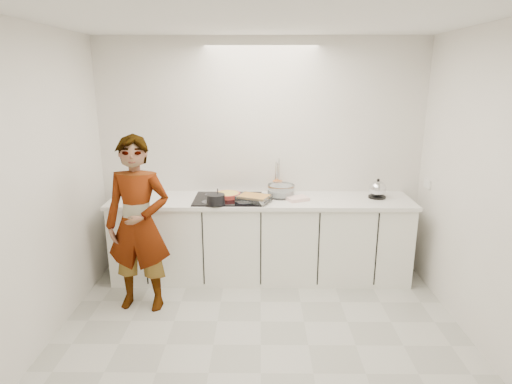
{
  "coord_description": "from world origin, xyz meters",
  "views": [
    {
      "loc": [
        -0.01,
        -3.13,
        2.19
      ],
      "look_at": [
        -0.05,
        1.05,
        1.05
      ],
      "focal_mm": 30.0,
      "sensor_mm": 36.0,
      "label": 1
    }
  ],
  "objects_px": {
    "tart_dish": "(228,195)",
    "cook": "(138,225)",
    "kettle": "(378,190)",
    "hob": "(228,199)",
    "baking_dish": "(254,198)",
    "utensil_crock": "(277,187)",
    "mixing_bowl": "(281,191)",
    "saucepan": "(216,199)"
  },
  "relations": [
    {
      "from": "saucepan",
      "to": "mixing_bowl",
      "type": "bearing_deg",
      "value": 26.04
    },
    {
      "from": "kettle",
      "to": "cook",
      "type": "distance_m",
      "value": 2.52
    },
    {
      "from": "hob",
      "to": "mixing_bowl",
      "type": "relative_size",
      "value": 1.94
    },
    {
      "from": "kettle",
      "to": "hob",
      "type": "bearing_deg",
      "value": -177.27
    },
    {
      "from": "tart_dish",
      "to": "baking_dish",
      "type": "xyz_separation_m",
      "value": [
        0.29,
        -0.16,
        0.01
      ]
    },
    {
      "from": "mixing_bowl",
      "to": "saucepan",
      "type": "bearing_deg",
      "value": -153.96
    },
    {
      "from": "kettle",
      "to": "saucepan",
      "type": "bearing_deg",
      "value": -170.1
    },
    {
      "from": "cook",
      "to": "hob",
      "type": "bearing_deg",
      "value": 41.8
    },
    {
      "from": "hob",
      "to": "saucepan",
      "type": "height_order",
      "value": "saucepan"
    },
    {
      "from": "hob",
      "to": "utensil_crock",
      "type": "xyz_separation_m",
      "value": [
        0.54,
        0.29,
        0.06
      ]
    },
    {
      "from": "tart_dish",
      "to": "kettle",
      "type": "relative_size",
      "value": 1.41
    },
    {
      "from": "baking_dish",
      "to": "kettle",
      "type": "xyz_separation_m",
      "value": [
        1.33,
        0.19,
        0.04
      ]
    },
    {
      "from": "mixing_bowl",
      "to": "tart_dish",
      "type": "bearing_deg",
      "value": -173.64
    },
    {
      "from": "utensil_crock",
      "to": "cook",
      "type": "bearing_deg",
      "value": -145.95
    },
    {
      "from": "mixing_bowl",
      "to": "cook",
      "type": "relative_size",
      "value": 0.22
    },
    {
      "from": "hob",
      "to": "kettle",
      "type": "xyz_separation_m",
      "value": [
        1.61,
        0.08,
        0.08
      ]
    },
    {
      "from": "hob",
      "to": "tart_dish",
      "type": "height_order",
      "value": "tart_dish"
    },
    {
      "from": "saucepan",
      "to": "mixing_bowl",
      "type": "distance_m",
      "value": 0.76
    },
    {
      "from": "baking_dish",
      "to": "utensil_crock",
      "type": "height_order",
      "value": "utensil_crock"
    },
    {
      "from": "tart_dish",
      "to": "baking_dish",
      "type": "distance_m",
      "value": 0.33
    },
    {
      "from": "saucepan",
      "to": "baking_dish",
      "type": "height_order",
      "value": "saucepan"
    },
    {
      "from": "hob",
      "to": "kettle",
      "type": "height_order",
      "value": "kettle"
    },
    {
      "from": "hob",
      "to": "tart_dish",
      "type": "distance_m",
      "value": 0.06
    },
    {
      "from": "hob",
      "to": "cook",
      "type": "height_order",
      "value": "cook"
    },
    {
      "from": "tart_dish",
      "to": "baking_dish",
      "type": "bearing_deg",
      "value": -29.16
    },
    {
      "from": "cook",
      "to": "utensil_crock",
      "type": "bearing_deg",
      "value": 38.12
    },
    {
      "from": "tart_dish",
      "to": "cook",
      "type": "bearing_deg",
      "value": -140.07
    },
    {
      "from": "baking_dish",
      "to": "cook",
      "type": "xyz_separation_m",
      "value": [
        -1.08,
        -0.51,
        -0.12
      ]
    },
    {
      "from": "kettle",
      "to": "utensil_crock",
      "type": "bearing_deg",
      "value": 168.99
    },
    {
      "from": "kettle",
      "to": "utensil_crock",
      "type": "xyz_separation_m",
      "value": [
        -1.07,
        0.21,
        -0.02
      ]
    },
    {
      "from": "utensil_crock",
      "to": "cook",
      "type": "xyz_separation_m",
      "value": [
        -1.34,
        -0.91,
        -0.14
      ]
    },
    {
      "from": "hob",
      "to": "tart_dish",
      "type": "xyz_separation_m",
      "value": [
        -0.01,
        0.04,
        0.03
      ]
    },
    {
      "from": "tart_dish",
      "to": "mixing_bowl",
      "type": "distance_m",
      "value": 0.58
    },
    {
      "from": "utensil_crock",
      "to": "saucepan",
      "type": "bearing_deg",
      "value": -141.86
    },
    {
      "from": "tart_dish",
      "to": "kettle",
      "type": "xyz_separation_m",
      "value": [
        1.62,
        0.03,
        0.05
      ]
    },
    {
      "from": "tart_dish",
      "to": "cook",
      "type": "relative_size",
      "value": 0.19
    },
    {
      "from": "tart_dish",
      "to": "utensil_crock",
      "type": "relative_size",
      "value": 2.33
    },
    {
      "from": "hob",
      "to": "kettle",
      "type": "distance_m",
      "value": 1.62
    },
    {
      "from": "utensil_crock",
      "to": "cook",
      "type": "height_order",
      "value": "cook"
    },
    {
      "from": "baking_dish",
      "to": "kettle",
      "type": "height_order",
      "value": "kettle"
    },
    {
      "from": "cook",
      "to": "mixing_bowl",
      "type": "bearing_deg",
      "value": 32.05
    },
    {
      "from": "utensil_crock",
      "to": "cook",
      "type": "distance_m",
      "value": 1.62
    }
  ]
}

